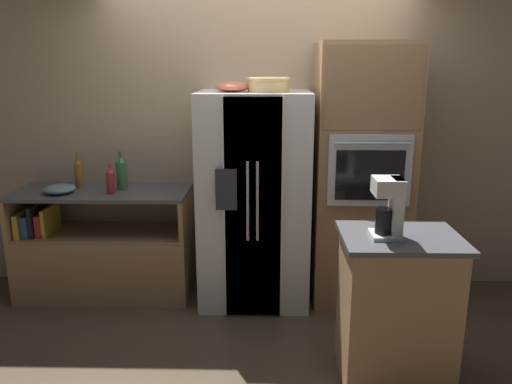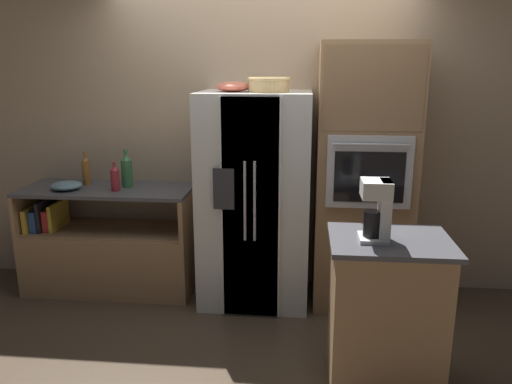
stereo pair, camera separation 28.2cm
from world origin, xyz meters
name	(u,v)px [view 2 (the right image)]	position (x,y,z in m)	size (l,w,h in m)	color
ground_plane	(259,298)	(0.00, 0.00, 0.00)	(20.00, 20.00, 0.00)	#4C3D2D
wall_back	(263,126)	(0.00, 0.40, 1.40)	(12.00, 0.06, 2.80)	tan
counter_left	(110,252)	(-1.30, 0.08, 0.33)	(1.42, 0.58, 0.90)	#A87F56
refrigerator	(255,199)	(-0.03, 0.02, 0.85)	(0.87, 0.73, 1.71)	silver
wall_oven	(363,178)	(0.82, 0.06, 1.04)	(0.74, 0.67, 2.07)	#A87F56
island_counter	(385,312)	(0.86, -1.06, 0.47)	(0.70, 0.56, 0.94)	#A87F56
wicker_basket	(269,84)	(0.08, -0.04, 1.76)	(0.33, 0.33, 0.11)	tan
fruit_bowl	(233,87)	(-0.19, -0.03, 1.74)	(0.27, 0.27, 0.08)	#DB664C
bottle_tall	(115,178)	(-1.18, 0.00, 1.01)	(0.07, 0.07, 0.24)	maroon
bottle_short	(86,170)	(-1.50, 0.18, 1.03)	(0.07, 0.07, 0.29)	brown
bottle_wide	(127,170)	(-1.13, 0.14, 1.04)	(0.09, 0.09, 0.32)	#33723F
mixing_bowl	(67,185)	(-1.60, 0.00, 0.94)	(0.25, 0.25, 0.07)	#668C99
coffee_maker	(378,208)	(0.77, -1.09, 1.13)	(0.16, 0.18, 0.35)	white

